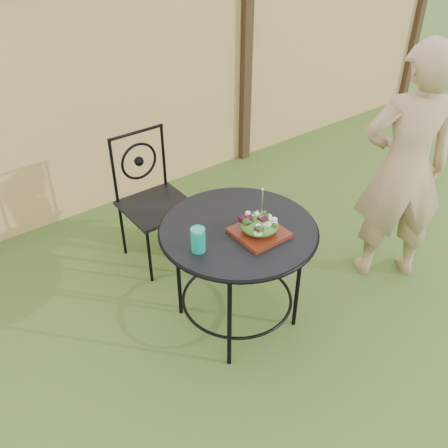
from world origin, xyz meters
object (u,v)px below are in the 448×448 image
(diner, at_px, (404,169))
(salad_plate, at_px, (259,233))
(patio_chair, at_px, (153,197))
(patio_table, at_px, (238,247))

(diner, height_order, salad_plate, diner)
(diner, xyz_separation_m, salad_plate, (-1.10, 0.13, -0.10))
(patio_chair, height_order, salad_plate, patio_chair)
(patio_chair, xyz_separation_m, diner, (1.21, -1.15, 0.33))
(patio_table, height_order, patio_chair, patio_chair)
(patio_table, relative_size, salad_plate, 3.42)
(salad_plate, bearing_deg, patio_chair, 96.09)
(patio_table, xyz_separation_m, diner, (1.16, -0.25, 0.25))
(patio_table, distance_m, diner, 1.21)
(patio_table, height_order, salad_plate, salad_plate)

